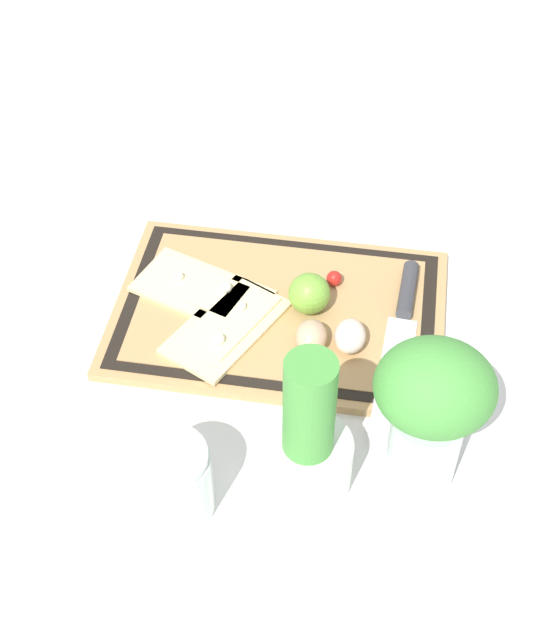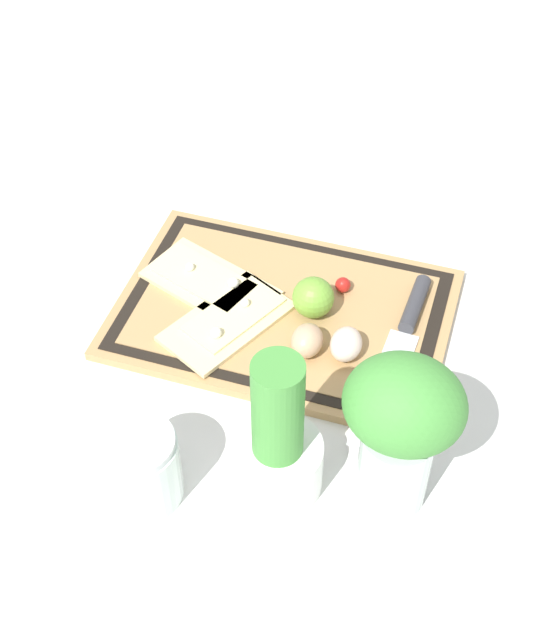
% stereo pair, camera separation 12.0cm
% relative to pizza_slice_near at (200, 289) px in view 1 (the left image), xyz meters
% --- Properties ---
extents(ground_plane, '(6.00, 6.00, 0.00)m').
position_rel_pizza_slice_near_xyz_m(ground_plane, '(-0.12, 0.01, -0.02)').
color(ground_plane, silver).
extents(cutting_board, '(0.46, 0.31, 0.02)m').
position_rel_pizza_slice_near_xyz_m(cutting_board, '(-0.12, 0.01, -0.01)').
color(cutting_board, tan).
rests_on(cutting_board, ground_plane).
extents(pizza_slice_near, '(0.21, 0.16, 0.02)m').
position_rel_pizza_slice_near_xyz_m(pizza_slice_near, '(0.00, 0.00, 0.00)').
color(pizza_slice_near, beige).
rests_on(pizza_slice_near, cutting_board).
extents(pizza_slice_far, '(0.17, 0.20, 0.02)m').
position_rel_pizza_slice_near_xyz_m(pizza_slice_far, '(-0.05, 0.06, 0.00)').
color(pizza_slice_far, beige).
rests_on(pizza_slice_far, cutting_board).
extents(knife, '(0.05, 0.30, 0.02)m').
position_rel_pizza_slice_near_xyz_m(knife, '(-0.29, 0.01, 0.00)').
color(knife, silver).
rests_on(knife, cutting_board).
extents(egg_brown, '(0.04, 0.05, 0.04)m').
position_rel_pizza_slice_near_xyz_m(egg_brown, '(-0.17, 0.08, 0.02)').
color(egg_brown, tan).
rests_on(egg_brown, cutting_board).
extents(egg_pink, '(0.04, 0.05, 0.04)m').
position_rel_pizza_slice_near_xyz_m(egg_pink, '(-0.22, 0.07, 0.02)').
color(egg_pink, beige).
rests_on(egg_pink, cutting_board).
extents(lime, '(0.06, 0.06, 0.06)m').
position_rel_pizza_slice_near_xyz_m(lime, '(-0.16, 0.01, 0.02)').
color(lime, '#70A838').
rests_on(lime, cutting_board).
extents(cherry_tomato_red, '(0.02, 0.02, 0.02)m').
position_rel_pizza_slice_near_xyz_m(cherry_tomato_red, '(-0.19, -0.05, 0.01)').
color(cherry_tomato_red, red).
rests_on(cherry_tomato_red, cutting_board).
extents(herb_pot, '(0.11, 0.11, 0.21)m').
position_rel_pizza_slice_near_xyz_m(herb_pot, '(-0.19, 0.28, 0.05)').
color(herb_pot, white).
rests_on(herb_pot, ground_plane).
extents(sauce_jar, '(0.09, 0.09, 0.10)m').
position_rel_pizza_slice_near_xyz_m(sauce_jar, '(-0.04, 0.34, 0.02)').
color(sauce_jar, silver).
rests_on(sauce_jar, ground_plane).
extents(herb_glass, '(0.13, 0.12, 0.22)m').
position_rel_pizza_slice_near_xyz_m(herb_glass, '(-0.32, 0.25, 0.11)').
color(herb_glass, silver).
rests_on(herb_glass, ground_plane).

